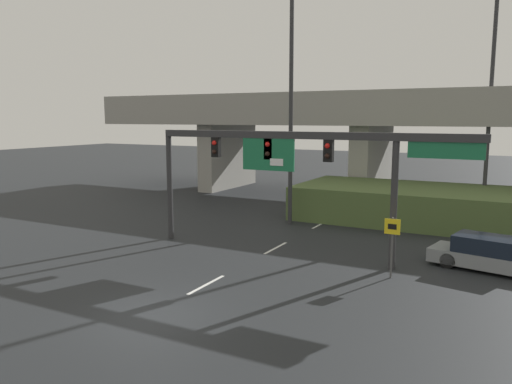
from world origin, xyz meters
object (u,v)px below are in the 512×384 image
(signal_gantry, at_px, (291,156))
(highway_light_pole_near, at_px, (291,71))
(parked_sedan_near_right, at_px, (490,255))
(highway_light_pole_far, at_px, (491,84))
(speed_limit_sign, at_px, (392,239))

(signal_gantry, distance_m, highway_light_pole_near, 7.95)
(parked_sedan_near_right, bearing_deg, signal_gantry, -156.84)
(signal_gantry, bearing_deg, highway_light_pole_far, 62.20)
(speed_limit_sign, distance_m, highway_light_pole_near, 12.78)
(highway_light_pole_far, bearing_deg, highway_light_pole_near, -142.89)
(highway_light_pole_near, height_order, parked_sedan_near_right, highway_light_pole_near)
(speed_limit_sign, bearing_deg, parked_sedan_near_right, 41.34)
(highway_light_pole_far, bearing_deg, speed_limit_sign, -99.03)
(speed_limit_sign, distance_m, parked_sedan_near_right, 4.54)
(highway_light_pole_near, bearing_deg, highway_light_pole_far, 37.11)
(highway_light_pole_near, relative_size, parked_sedan_near_right, 3.39)
(highway_light_pole_near, xyz_separation_m, parked_sedan_near_right, (10.89, -4.40, -8.17))
(signal_gantry, distance_m, highway_light_pole_far, 15.81)
(signal_gantry, relative_size, parked_sedan_near_right, 2.99)
(highway_light_pole_far, xyz_separation_m, parked_sedan_near_right, (0.98, -11.90, -7.54))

